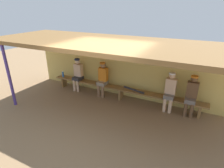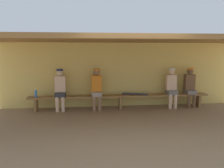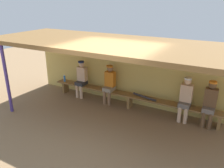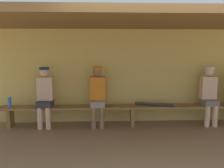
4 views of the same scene
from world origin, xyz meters
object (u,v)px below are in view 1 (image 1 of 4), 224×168
support_post (9,76)px  player_in_blue (191,94)px  player_in_white (78,73)px  baseball_bat (134,90)px  player_near_post (103,78)px  bench (121,90)px  water_bottle_green (63,74)px  player_middle (170,90)px

support_post → player_in_blue: bearing=20.4°
player_in_white → baseball_bat: bearing=-0.1°
support_post → player_near_post: 3.25m
support_post → bench: support_post is taller
bench → water_bottle_green: size_ratio=23.34×
water_bottle_green → player_near_post: bearing=1.2°
water_bottle_green → baseball_bat: size_ratio=0.29×
player_middle → player_in_white: bearing=180.0°
player_middle → player_in_blue: size_ratio=1.00×
support_post → baseball_bat: bearing=29.3°
support_post → water_bottle_green: 2.19m
player_in_blue → player_in_white: same height
player_middle → player_near_post: size_ratio=1.00×
player_near_post → water_bottle_green: size_ratio=5.23×
player_near_post → water_bottle_green: (-1.94, -0.04, -0.16)m
bench → player_in_white: 1.99m
player_in_white → player_in_blue: bearing=0.0°
bench → player_middle: (1.76, 0.00, 0.36)m
support_post → player_middle: 5.44m
player_near_post → baseball_bat: player_near_post is taller
player_middle → water_bottle_green: player_middle is taller
player_in_blue → baseball_bat: bearing=-179.9°
bench → water_bottle_green: water_bottle_green is taller
player_in_blue → baseball_bat: 1.94m
player_near_post → baseball_bat: size_ratio=1.54×
player_in_blue → baseball_bat: player_in_blue is taller
bench → player_middle: bearing=0.1°
support_post → player_middle: support_post is taller
bench → player_in_blue: bearing=0.1°
bench → water_bottle_green: (-2.73, -0.04, 0.20)m
player_middle → bench: bearing=-179.9°
support_post → player_near_post: bearing=40.6°
bench → baseball_bat: bearing=-0.0°
support_post → baseball_bat: support_post is taller
player_in_blue → player_in_white: (-4.38, 0.00, 0.00)m
support_post → bench: size_ratio=0.37×
bench → water_bottle_green: bearing=-179.2°
player_in_blue → player_near_post: bearing=180.0°
player_in_white → water_bottle_green: 0.79m
player_in_blue → player_near_post: (-3.21, 0.00, 0.00)m
player_middle → player_near_post: (-2.55, 0.00, 0.00)m
baseball_bat → support_post: bearing=-135.8°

